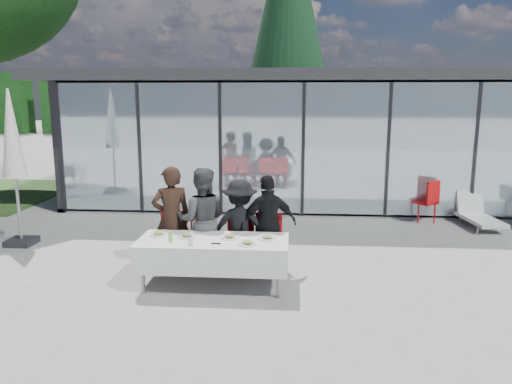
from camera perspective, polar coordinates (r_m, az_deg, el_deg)
ground at (r=8.18m, az=-1.70°, el=-9.63°), size 90.00×90.00×0.00m
pavilion at (r=15.83m, az=8.79°, el=8.33°), size 14.80×8.80×3.44m
treeline at (r=35.72m, az=-0.10°, el=10.09°), size 62.50×2.00×4.40m
dining_table at (r=7.63m, az=-4.89°, el=-6.95°), size 2.26×0.96×0.75m
diner_a at (r=8.36m, az=-9.62°, el=-3.01°), size 0.82×0.82×1.76m
diner_chair_a at (r=8.49m, az=-9.48°, el=-5.17°), size 0.44×0.44×0.97m
diner_b at (r=8.26m, az=-6.20°, el=-3.18°), size 0.93×0.93×1.73m
diner_chair_b at (r=8.38m, az=-6.10°, el=-5.29°), size 0.44×0.44×0.97m
diner_c at (r=8.19m, az=-1.85°, el=-3.92°), size 1.01×1.01×1.54m
diner_chair_c at (r=8.29m, az=-1.81°, el=-5.41°), size 0.44×0.44×0.97m
diner_d at (r=8.15m, az=1.42°, el=-3.72°), size 1.21×1.21×1.62m
diner_chair_d at (r=8.26m, az=1.43°, el=-5.48°), size 0.44×0.44×0.97m
plate_a at (r=7.89m, az=-11.08°, el=-4.70°), size 0.27×0.27×0.07m
plate_b at (r=7.71m, az=-7.89°, el=-4.98°), size 0.27×0.27×0.07m
plate_c at (r=7.60m, az=-3.01°, el=-5.12°), size 0.27×0.27×0.07m
plate_d at (r=7.54m, az=1.28°, el=-5.24°), size 0.27×0.27×0.07m
plate_extra at (r=7.27m, az=-0.98°, el=-5.87°), size 0.27×0.27×0.07m
juice_bottle at (r=7.53m, az=-9.76°, el=-5.03°), size 0.06×0.06×0.15m
drinking_glasses at (r=7.32m, az=-7.49°, el=-5.65°), size 0.07×0.07×0.10m
folded_eyeglasses at (r=7.33m, az=-4.60°, el=-5.89°), size 0.14×0.03×0.01m
spare_chair_b at (r=12.02m, az=19.12°, el=-0.79°), size 0.62×0.62×0.97m
market_umbrella at (r=10.48m, az=-26.07°, el=4.96°), size 0.50×0.50×3.00m
lounger at (r=12.18m, az=23.98°, el=-2.34°), size 0.77×1.40×0.72m
conifer_tree at (r=20.83m, az=3.71°, el=19.70°), size 4.00×4.00×10.50m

